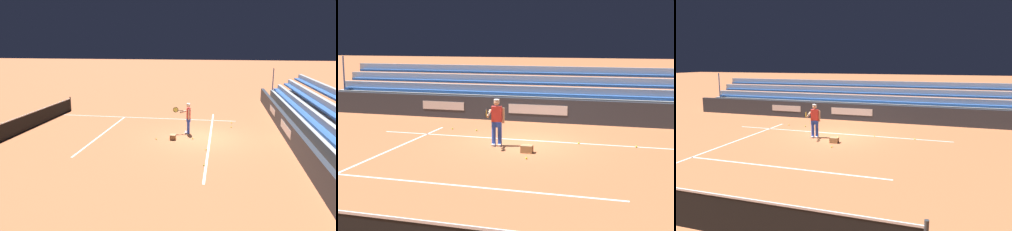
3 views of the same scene
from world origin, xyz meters
TOP-DOWN VIEW (x-y plane):
  - ground_plane at (0.00, 0.00)m, footprint 160.00×160.00m
  - court_baseline_white at (0.00, -0.50)m, footprint 12.00×0.10m
  - court_sideline_white at (4.11, 4.00)m, footprint 0.10×12.00m
  - court_service_line_white at (0.00, 5.50)m, footprint 8.22×0.10m
  - back_wall_sponsor_board at (0.01, -4.55)m, footprint 24.57×0.25m
  - bleacher_stand at (0.00, -6.38)m, footprint 23.34×2.40m
  - tennis_player at (0.73, 0.78)m, footprint 0.59×1.04m
  - ball_box_cardboard at (-0.57, 1.43)m, footprint 0.41×0.31m
  - tennis_ball_toward_net at (-4.16, -0.42)m, footprint 0.07×0.07m
  - tennis_ball_on_baseline at (-0.38, 0.40)m, footprint 0.07×0.07m
  - tennis_ball_near_player at (-2.10, -0.40)m, footprint 0.07×0.07m
  - tennis_ball_far_right at (2.39, -1.68)m, footprint 0.07×0.07m
  - tennis_ball_midcourt at (-0.77, 2.30)m, footprint 0.07×0.07m
  - tennis_ball_far_left at (3.51, -1.72)m, footprint 0.07×0.07m

SIDE VIEW (x-z plane):
  - ground_plane at x=0.00m, z-range 0.00..0.00m
  - court_baseline_white at x=0.00m, z-range 0.00..0.01m
  - court_sideline_white at x=4.11m, z-range 0.00..0.01m
  - court_service_line_white at x=0.00m, z-range 0.00..0.01m
  - tennis_ball_toward_net at x=-4.16m, z-range 0.00..0.07m
  - tennis_ball_on_baseline at x=-0.38m, z-range 0.00..0.07m
  - tennis_ball_near_player at x=-2.10m, z-range 0.00..0.07m
  - tennis_ball_far_right at x=2.39m, z-range 0.00..0.07m
  - tennis_ball_midcourt at x=-0.77m, z-range 0.00..0.07m
  - tennis_ball_far_left at x=3.51m, z-range 0.00..0.07m
  - ball_box_cardboard at x=-0.57m, z-range 0.00..0.26m
  - back_wall_sponsor_board at x=0.01m, z-range 0.00..1.10m
  - bleacher_stand at x=0.00m, z-range -0.75..2.20m
  - tennis_player at x=0.73m, z-range 0.04..1.75m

